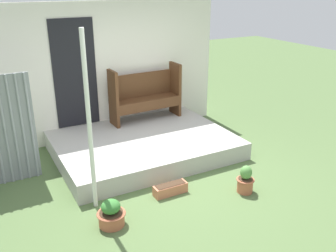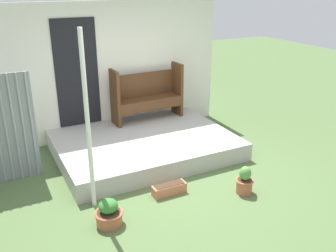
{
  "view_description": "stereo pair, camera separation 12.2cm",
  "coord_description": "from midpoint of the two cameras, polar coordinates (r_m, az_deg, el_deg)",
  "views": [
    {
      "loc": [
        -2.54,
        -4.5,
        2.94
      ],
      "look_at": [
        0.09,
        0.4,
        0.76
      ],
      "focal_mm": 40.0,
      "sensor_mm": 36.0,
      "label": 1
    },
    {
      "loc": [
        -2.44,
        -4.55,
        2.94
      ],
      "look_at": [
        0.09,
        0.4,
        0.76
      ],
      "focal_mm": 40.0,
      "sensor_mm": 36.0,
      "label": 2
    }
  ],
  "objects": [
    {
      "name": "flower_pot_left",
      "position": [
        4.95,
        -9.36,
        -13.15
      ],
      "size": [
        0.37,
        0.37,
        0.36
      ],
      "color": "#B26042",
      "rests_on": "ground_plane"
    },
    {
      "name": "house_wall",
      "position": [
        7.44,
        -8.5,
        8.43
      ],
      "size": [
        4.26,
        0.08,
        2.6
      ],
      "color": "white",
      "rests_on": "ground_plane"
    },
    {
      "name": "support_post",
      "position": [
        4.9,
        -12.61,
        0.21
      ],
      "size": [
        0.06,
        0.06,
        2.43
      ],
      "color": "white",
      "rests_on": "ground_plane"
    },
    {
      "name": "bench",
      "position": [
        7.44,
        -4.0,
        4.99
      ],
      "size": [
        1.43,
        0.45,
        1.07
      ],
      "rotation": [
        0.0,
        0.0,
        0.03
      ],
      "color": "#54331C",
      "rests_on": "porch_slab"
    },
    {
      "name": "porch_slab",
      "position": [
        6.78,
        -4.23,
        -2.9
      ],
      "size": [
        3.06,
        2.28,
        0.31
      ],
      "color": "#B2AFA8",
      "rests_on": "ground_plane"
    },
    {
      "name": "planter_box_rect",
      "position": [
        5.56,
        -0.28,
        -9.57
      ],
      "size": [
        0.51,
        0.17,
        0.16
      ],
      "color": "#C67251",
      "rests_on": "ground_plane"
    },
    {
      "name": "ground_plane",
      "position": [
        5.94,
        0.44,
        -8.25
      ],
      "size": [
        24.0,
        24.0,
        0.0
      ],
      "primitive_type": "plane",
      "color": "#516B3D"
    },
    {
      "name": "flower_pot_middle",
      "position": [
        5.66,
        11.1,
        -8.17
      ],
      "size": [
        0.27,
        0.27,
        0.43
      ],
      "color": "#B26042",
      "rests_on": "ground_plane"
    }
  ]
}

